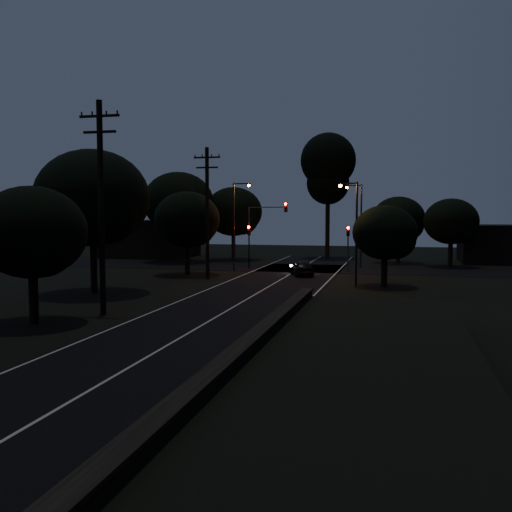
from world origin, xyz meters
The scene contains 23 objects.
ground centered at (0.00, 0.00, 0.00)m, with size 160.00×160.00×0.00m, color black.
road_surface centered at (0.00, 31.12, 0.01)m, with size 60.00×70.00×0.03m.
retaining_wall centered at (7.74, 3.00, 0.62)m, with size 6.93×26.00×1.60m.
utility_pole_mid centered at (-6.00, 15.00, 5.74)m, with size 2.20×0.30×11.00m.
utility_pole_far centered at (-6.00, 32.00, 5.48)m, with size 2.20×0.30×10.50m.
tree_left_b centered at (-7.82, 11.90, 4.26)m, with size 5.17×5.17×6.57m.
tree_left_c centered at (-10.24, 21.85, 6.09)m, with size 7.45×7.45×9.41m.
tree_left_d centered at (-8.30, 33.89, 4.60)m, with size 5.60×5.60×7.11m.
tree_far_nw centered at (-8.77, 49.87, 5.29)m, with size 6.45×6.45×8.17m.
tree_far_w centered at (-13.73, 45.85, 6.28)m, with size 7.58×7.58×9.67m.
tree_far_ne centered at (9.20, 49.89, 4.52)m, with size 5.53×5.53×7.00m.
tree_far_e centered at (14.19, 46.89, 4.34)m, with size 5.28×5.28×6.69m.
tree_right_a centered at (8.16, 29.91, 3.78)m, with size 4.59×4.59×5.84m.
tall_pine centered at (1.00, 55.00, 10.47)m, with size 6.39×6.39×14.53m.
building_left centered at (-20.00, 52.00, 2.20)m, with size 10.00×8.00×4.40m, color black.
building_right centered at (20.00, 53.00, 2.00)m, with size 9.00×7.00×4.00m, color black.
signal_left centered at (-4.60, 39.99, 2.84)m, with size 0.28×0.35×4.10m.
signal_right centered at (4.60, 39.99, 2.84)m, with size 0.28×0.35×4.10m.
signal_mast centered at (-2.91, 39.99, 4.34)m, with size 3.70×0.35×6.25m.
streetlight_a centered at (-5.31, 38.00, 4.64)m, with size 1.66×0.26×8.00m.
streetlight_b centered at (5.31, 44.00, 4.64)m, with size 1.66×0.26×8.00m.
streetlight_c centered at (5.83, 30.00, 4.35)m, with size 1.46×0.26×7.50m.
car centered at (1.13, 35.64, 0.65)m, with size 1.55×3.84×1.31m, color black.
Camera 1 is at (8.75, -11.65, 5.29)m, focal length 40.00 mm.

